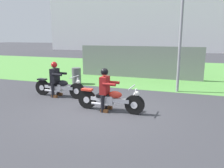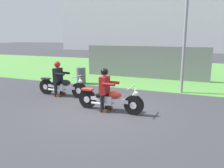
{
  "view_description": "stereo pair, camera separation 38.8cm",
  "coord_description": "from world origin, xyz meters",
  "views": [
    {
      "loc": [
        2.54,
        -6.34,
        2.38
      ],
      "look_at": [
        0.26,
        0.34,
        0.85
      ],
      "focal_mm": 36.02,
      "sensor_mm": 36.0,
      "label": 1
    },
    {
      "loc": [
        2.9,
        -6.21,
        2.38
      ],
      "look_at": [
        0.26,
        0.34,
        0.85
      ],
      "focal_mm": 36.02,
      "sensor_mm": 36.0,
      "label": 2
    }
  ],
  "objects": [
    {
      "name": "streetlight_pole",
      "position": [
        2.27,
        3.53,
        3.69
      ],
      "size": [
        0.96,
        0.2,
        5.93
      ],
      "color": "gray",
      "rests_on": "ground"
    },
    {
      "name": "motorcycle_lead",
      "position": [
        0.26,
        0.14,
        0.38
      ],
      "size": [
        2.23,
        0.66,
        0.86
      ],
      "rotation": [
        0.0,
        0.0,
        -0.04
      ],
      "color": "black",
      "rests_on": "ground"
    },
    {
      "name": "grass_verge",
      "position": [
        0.0,
        9.31,
        0.0
      ],
      "size": [
        60.0,
        12.0,
        0.01
      ],
      "primitive_type": "cube",
      "color": "#549342",
      "rests_on": "ground"
    },
    {
      "name": "motorcycle_follow",
      "position": [
        -2.21,
        1.14,
        0.38
      ],
      "size": [
        2.22,
        0.66,
        0.87
      ],
      "rotation": [
        0.0,
        0.0,
        -0.04
      ],
      "color": "black",
      "rests_on": "ground"
    },
    {
      "name": "rider_lead",
      "position": [
        0.09,
        0.15,
        0.81
      ],
      "size": [
        0.56,
        0.48,
        1.39
      ],
      "rotation": [
        0.0,
        0.0,
        -0.04
      ],
      "color": "black",
      "rests_on": "ground"
    },
    {
      "name": "trash_can",
      "position": [
        -2.71,
        3.52,
        0.41
      ],
      "size": [
        0.45,
        0.45,
        0.81
      ],
      "primitive_type": "cylinder",
      "color": "#595E5B",
      "rests_on": "ground"
    },
    {
      "name": "fence_segment",
      "position": [
        -0.14,
        6.2,
        0.9
      ],
      "size": [
        7.0,
        0.06,
        1.8
      ],
      "primitive_type": "cube",
      "color": "slate",
      "rests_on": "ground"
    },
    {
      "name": "rider_follow",
      "position": [
        -2.38,
        1.15,
        0.81
      ],
      "size": [
        0.56,
        0.48,
        1.39
      ],
      "rotation": [
        0.0,
        0.0,
        -0.04
      ],
      "color": "black",
      "rests_on": "ground"
    },
    {
      "name": "stadium_facade",
      "position": [
        3.28,
        31.64,
        7.47
      ],
      "size": [
        46.52,
        8.0,
        14.95
      ],
      "primitive_type": "cube",
      "color": "silver",
      "rests_on": "ground"
    },
    {
      "name": "ground",
      "position": [
        0.0,
        0.0,
        0.0
      ],
      "size": [
        120.0,
        120.0,
        0.0
      ],
      "primitive_type": "plane",
      "color": "#38383D"
    }
  ]
}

